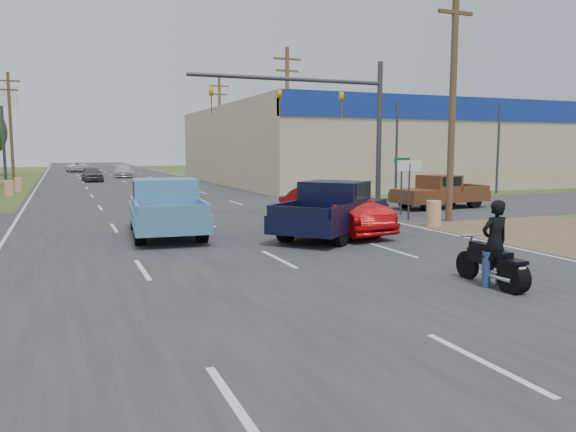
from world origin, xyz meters
name	(u,v)px	position (x,y,z in m)	size (l,w,h in m)	color
ground	(484,364)	(0.00, 0.00, 0.00)	(200.00, 200.00, 0.00)	#35431B
main_road	(135,187)	(0.00, 40.00, 0.01)	(15.00, 180.00, 0.02)	#2D2D30
cross_road	(196,218)	(0.00, 18.00, 0.01)	(120.00, 10.00, 0.02)	#2D2D30
dirt_verge	(532,229)	(11.00, 10.00, 0.01)	(8.00, 18.00, 0.01)	brown
big_box_store	(462,146)	(32.00, 39.93, 3.31)	(50.00, 28.10, 6.60)	#B7A88C
utility_pole_1	(453,91)	(9.50, 13.00, 5.32)	(2.00, 0.28, 10.00)	#4C3823
utility_pole_2	(287,116)	(9.50, 31.00, 5.32)	(2.00, 0.28, 10.00)	#4C3823
utility_pole_3	(220,126)	(9.50, 49.00, 5.32)	(2.00, 0.28, 10.00)	#4C3823
utility_pole_6	(11,124)	(-9.50, 52.00, 5.32)	(2.00, 0.28, 10.00)	#4C3823
tree_3	(456,130)	(55.00, 70.00, 6.19)	(8.40, 8.40, 10.40)	#422D19
tree_5	(262,134)	(30.00, 95.00, 5.88)	(7.98, 7.98, 9.88)	#422D19
barrel_0	(434,214)	(8.00, 12.00, 0.50)	(0.56, 0.56, 1.00)	orange
barrel_1	(342,196)	(8.40, 20.50, 0.50)	(0.56, 0.56, 1.00)	orange
barrel_2	(9,188)	(-8.50, 34.00, 0.50)	(0.56, 0.56, 1.00)	orange
barrel_3	(19,185)	(-8.20, 38.00, 0.50)	(0.56, 0.56, 1.00)	orange
pole_sign_left_far	(1,106)	(-10.50, 56.00, 7.17)	(3.00, 0.35, 9.20)	#3F3F44
lane_sign	(409,175)	(8.20, 14.00, 1.90)	(1.20, 0.08, 2.52)	#3F3F44
street_name_sign	(401,180)	(8.80, 15.50, 1.61)	(0.80, 0.08, 2.61)	#3F3F44
signal_mast	(328,108)	(5.82, 17.00, 4.80)	(9.12, 0.40, 7.00)	#3F3F44
red_convertible	(334,211)	(3.50, 11.65, 0.83)	(1.75, 5.01, 1.65)	#980708
motorcycle	(495,266)	(3.23, 3.38, 0.47)	(0.65, 2.10, 1.07)	black
rider	(494,246)	(3.23, 3.43, 0.90)	(0.66, 0.43, 1.80)	black
blue_pickup	(165,207)	(-2.05, 13.63, 0.99)	(2.75, 6.10, 1.97)	black
navy_pickup	(335,209)	(3.29, 11.19, 0.96)	(5.74, 5.42, 1.89)	black
brown_pickup	(438,192)	(12.28, 17.42, 0.85)	(5.28, 2.51, 1.69)	black
distant_car_grey	(92,174)	(-2.71, 49.18, 0.71)	(1.67, 4.15, 1.41)	#4C4C50
distant_car_silver	(123,171)	(0.77, 56.28, 0.69)	(1.93, 4.74, 1.38)	silver
distant_car_white	(76,167)	(-3.50, 73.25, 0.67)	(2.21, 4.80, 1.33)	silver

